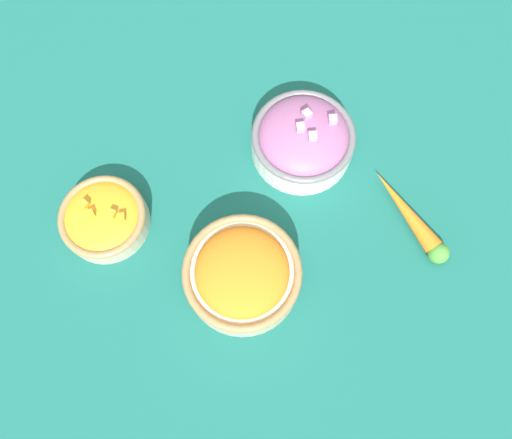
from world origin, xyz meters
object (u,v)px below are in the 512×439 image
at_px(bowl_squash, 104,218).
at_px(loose_carrot, 412,218).
at_px(bowl_red_onion, 303,139).
at_px(bowl_carrots, 242,274).

distance_m(bowl_squash, loose_carrot, 0.46).
bearing_deg(bowl_squash, bowl_red_onion, -9.71).
bearing_deg(bowl_squash, loose_carrot, -32.03).
bearing_deg(loose_carrot, bowl_red_onion, 20.95).
relative_size(bowl_carrots, loose_carrot, 0.99).
distance_m(bowl_carrots, loose_carrot, 0.27).
bearing_deg(bowl_squash, bowl_carrots, -55.31).
xyz_separation_m(bowl_red_onion, bowl_squash, (-0.32, 0.05, -0.01)).
xyz_separation_m(bowl_red_onion, loose_carrot, (0.07, -0.19, -0.02)).
distance_m(bowl_red_onion, bowl_squash, 0.33).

